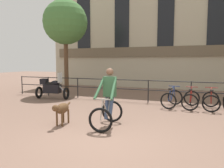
% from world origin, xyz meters
% --- Properties ---
extents(ground_plane, '(60.00, 60.00, 0.00)m').
position_xyz_m(ground_plane, '(0.00, 0.00, 0.00)').
color(ground_plane, '#7A5B4C').
extents(canal_railing, '(15.05, 0.05, 1.05)m').
position_xyz_m(canal_railing, '(-0.00, 5.20, 0.71)').
color(canal_railing, black).
rests_on(canal_railing, ground_plane).
extents(building_facade, '(18.00, 0.72, 9.62)m').
position_xyz_m(building_facade, '(0.00, 10.99, 4.79)').
color(building_facade, '#BCB299').
rests_on(building_facade, ground_plane).
extents(cyclist_with_bike, '(0.78, 1.22, 1.70)m').
position_xyz_m(cyclist_with_bike, '(-0.33, 1.06, 0.76)').
color(cyclist_with_bike, black).
rests_on(cyclist_with_bike, ground_plane).
extents(dog, '(0.31, 1.01, 0.67)m').
position_xyz_m(dog, '(-1.65, 0.62, 0.48)').
color(dog, brown).
rests_on(dog, ground_plane).
extents(parked_motorcycle, '(1.71, 0.84, 1.35)m').
position_xyz_m(parked_motorcycle, '(-4.77, 4.38, 0.56)').
color(parked_motorcycle, black).
rests_on(parked_motorcycle, ground_plane).
extents(parked_bicycle_near_lamp, '(0.82, 1.20, 0.86)m').
position_xyz_m(parked_bicycle_near_lamp, '(1.14, 4.54, 0.36)').
color(parked_bicycle_near_lamp, black).
rests_on(parked_bicycle_near_lamp, ground_plane).
extents(parked_bicycle_mid_left, '(0.72, 1.14, 0.86)m').
position_xyz_m(parked_bicycle_mid_left, '(1.89, 4.54, 0.36)').
color(parked_bicycle_mid_left, black).
rests_on(parked_bicycle_mid_left, ground_plane).
extents(parked_bicycle_mid_right, '(0.70, 1.13, 0.86)m').
position_xyz_m(parked_bicycle_mid_right, '(2.64, 4.54, 0.36)').
color(parked_bicycle_mid_right, black).
rests_on(parked_bicycle_mid_right, ground_plane).
extents(tree_canalside_left, '(2.67, 2.67, 5.61)m').
position_xyz_m(tree_canalside_left, '(-5.43, 6.75, 4.24)').
color(tree_canalside_left, brown).
rests_on(tree_canalside_left, ground_plane).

